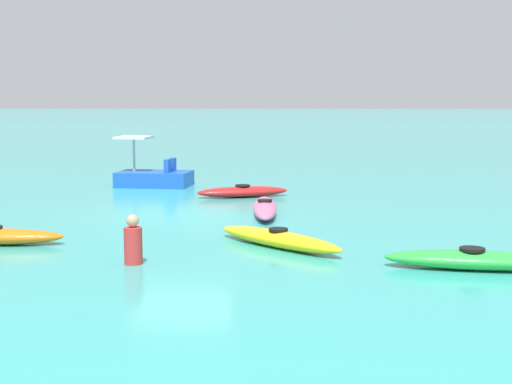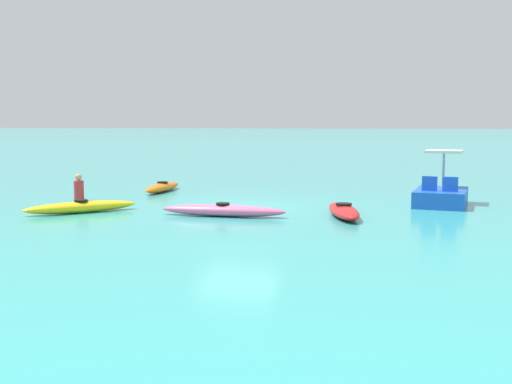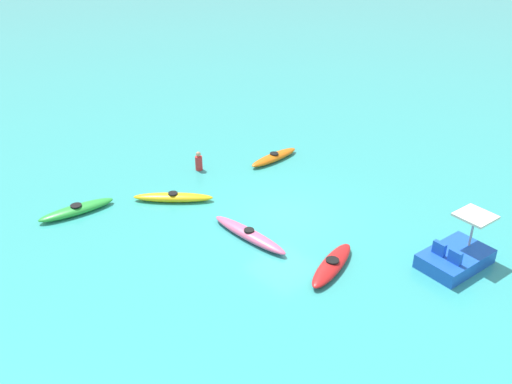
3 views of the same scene
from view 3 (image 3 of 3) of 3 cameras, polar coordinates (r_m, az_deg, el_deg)
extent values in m
plane|color=#38ADA8|center=(20.71, 3.18, -2.53)|extent=(600.00, 600.00, 0.00)
ellipsoid|color=red|center=(17.92, 8.05, -7.65)|extent=(1.48, 2.85, 0.32)
cylinder|color=black|center=(17.81, 8.09, -7.16)|extent=(0.55, 0.55, 0.05)
ellipsoid|color=pink|center=(19.25, -0.74, -4.52)|extent=(3.51, 0.73, 0.32)
cylinder|color=black|center=(19.15, -0.74, -4.06)|extent=(0.39, 0.39, 0.05)
ellipsoid|color=orange|center=(25.09, 1.93, 3.70)|extent=(0.70, 2.85, 0.32)
cylinder|color=black|center=(25.01, 1.94, 4.09)|extent=(0.41, 0.41, 0.05)
ellipsoid|color=green|center=(21.88, -18.45, -1.79)|extent=(1.02, 2.99, 0.32)
cylinder|color=black|center=(21.79, -18.52, -1.37)|extent=(0.48, 0.48, 0.05)
ellipsoid|color=yellow|center=(21.87, -8.76, -0.56)|extent=(2.65, 2.72, 0.32)
cylinder|color=black|center=(21.78, -8.79, -0.14)|extent=(0.54, 0.54, 0.05)
cube|color=blue|center=(19.04, 20.32, -6.63)|extent=(1.74, 2.54, 0.50)
cube|color=blue|center=(18.51, 18.83, -5.66)|extent=(0.45, 0.20, 0.44)
cube|color=blue|center=(18.26, 20.34, -6.46)|extent=(0.45, 0.20, 0.44)
cylinder|color=#B2B2B7|center=(19.15, 21.90, -3.88)|extent=(0.08, 0.08, 1.10)
cube|color=silver|center=(18.86, 22.22, -2.36)|extent=(1.21, 1.21, 0.08)
cylinder|color=red|center=(24.23, -6.07, 3.06)|extent=(0.45, 0.45, 0.65)
sphere|color=tan|center=(24.05, -6.13, 4.02)|extent=(0.22, 0.22, 0.22)
camera|label=1|loc=(32.41, -23.59, 12.10)|focal=49.58mm
camera|label=2|loc=(11.69, -57.91, -33.00)|focal=43.28mm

